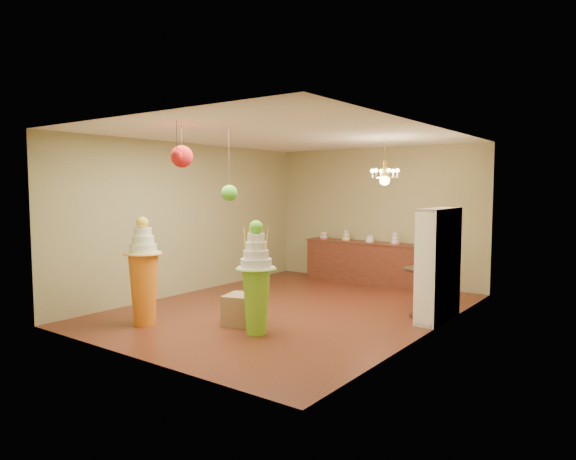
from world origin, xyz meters
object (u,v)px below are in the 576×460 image
Objects in this scene: pedestal_green at (256,286)px; pedestal_orange at (144,280)px; sideboard at (370,262)px; round_table at (423,286)px.

pedestal_orange is (-1.71, -0.65, -0.01)m from pedestal_green.
sideboard is at bearing 96.28° from pedestal_green.
pedestal_orange reaches higher than sideboard.
sideboard is (1.22, 5.15, -0.22)m from pedestal_orange.
pedestal_green is 2.83m from round_table.
round_table is at bearing 55.69° from pedestal_green.
sideboard is 3.01m from round_table.
pedestal_orange is at bearing -137.97° from round_table.
sideboard is (-0.50, 4.51, -0.23)m from pedestal_green.
round_table is at bearing -46.18° from sideboard.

